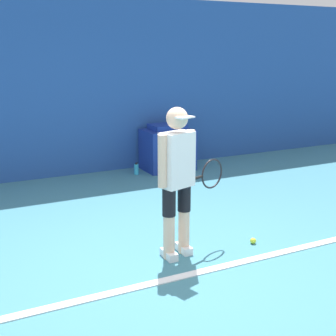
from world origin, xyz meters
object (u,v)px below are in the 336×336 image
object	(u,v)px
water_bottle	(136,169)
tennis_player	(178,176)
tennis_ball	(253,241)
covered_chair	(168,148)

from	to	relation	value
water_bottle	tennis_player	bearing A→B (deg)	-105.40
tennis_ball	covered_chair	world-z (taller)	covered_chair
covered_chair	water_bottle	size ratio (longest dim) A/B	4.22
tennis_ball	tennis_player	bearing A→B (deg)	172.00
tennis_player	covered_chair	world-z (taller)	tennis_player
tennis_player	covered_chair	xyz separation A→B (m)	(1.54, 3.31, -0.48)
water_bottle	tennis_ball	bearing A→B (deg)	-89.90
tennis_player	covered_chair	bearing A→B (deg)	48.04
covered_chair	water_bottle	world-z (taller)	covered_chair
covered_chair	water_bottle	bearing A→B (deg)	-172.18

